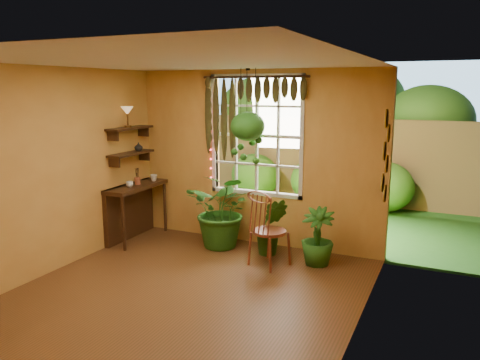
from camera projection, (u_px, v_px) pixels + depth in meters
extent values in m
plane|color=brown|center=(180.00, 298.00, 5.48)|extent=(4.50, 4.50, 0.00)
plane|color=silver|center=(174.00, 61.00, 4.95)|extent=(4.50, 4.50, 0.00)
plane|color=gold|center=(256.00, 158.00, 7.22)|extent=(4.00, 0.00, 4.00)
plane|color=gold|center=(46.00, 172.00, 6.04)|extent=(0.00, 4.50, 4.50)
plane|color=gold|center=(359.00, 204.00, 4.39)|extent=(0.00, 4.50, 4.50)
cube|color=silver|center=(257.00, 136.00, 7.18)|extent=(1.52, 0.10, 1.86)
cube|color=white|center=(258.00, 135.00, 7.20)|extent=(1.38, 0.01, 1.78)
cylinder|color=#361C0E|center=(254.00, 77.00, 6.91)|extent=(1.70, 0.04, 0.04)
cube|color=#361C0E|center=(136.00, 187.00, 7.47)|extent=(0.40, 1.20, 0.06)
cube|color=#361C0E|center=(129.00, 211.00, 7.62)|extent=(0.08, 1.18, 0.90)
cylinder|color=#361C0E|center=(124.00, 223.00, 7.00)|extent=(0.05, 0.05, 0.86)
cylinder|color=#361C0E|center=(165.00, 206.00, 7.98)|extent=(0.05, 0.05, 0.86)
cube|color=#361C0E|center=(131.00, 153.00, 7.40)|extent=(0.25, 0.90, 0.04)
cube|color=#361C0E|center=(130.00, 128.00, 7.32)|extent=(0.25, 0.90, 0.04)
cube|color=#235F1B|center=(332.00, 185.00, 11.93)|extent=(14.00, 10.00, 0.04)
cube|color=olive|center=(313.00, 159.00, 10.15)|extent=(12.00, 0.10, 1.80)
plane|color=#7FADD5|center=(349.00, 119.00, 13.23)|extent=(12.00, 0.00, 12.00)
cylinder|color=maroon|center=(270.00, 232.00, 6.42)|extent=(0.60, 0.60, 0.04)
torus|color=maroon|center=(260.00, 197.00, 6.18)|extent=(0.42, 0.19, 0.44)
imported|color=#174913|center=(223.00, 210.00, 7.14)|extent=(1.07, 0.93, 1.18)
imported|color=#174913|center=(271.00, 226.00, 6.84)|extent=(0.57, 0.52, 0.86)
imported|color=#174913|center=(317.00, 237.00, 6.46)|extent=(0.52, 0.52, 0.80)
ellipsoid|color=black|center=(248.00, 131.00, 6.81)|extent=(0.30, 0.30, 0.18)
ellipsoid|color=#174913|center=(248.00, 126.00, 6.80)|extent=(0.50, 0.50, 0.43)
imported|color=silver|center=(130.00, 184.00, 7.28)|extent=(0.12, 0.12, 0.09)
imported|color=beige|center=(154.00, 178.00, 7.75)|extent=(0.15, 0.15, 0.11)
cylinder|color=#99462C|center=(137.00, 181.00, 7.49)|extent=(0.09, 0.09, 0.11)
imported|color=#B2AD99|center=(139.00, 147.00, 7.55)|extent=(0.14, 0.14, 0.14)
cylinder|color=brown|center=(128.00, 126.00, 7.25)|extent=(0.11, 0.11, 0.03)
cylinder|color=brown|center=(128.00, 120.00, 7.23)|extent=(0.03, 0.03, 0.19)
cone|color=slate|center=(127.00, 111.00, 7.20)|extent=(0.19, 0.19, 0.13)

